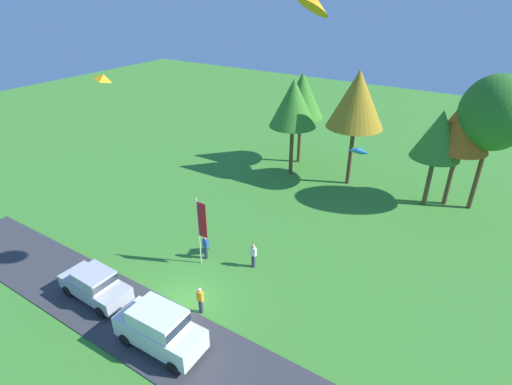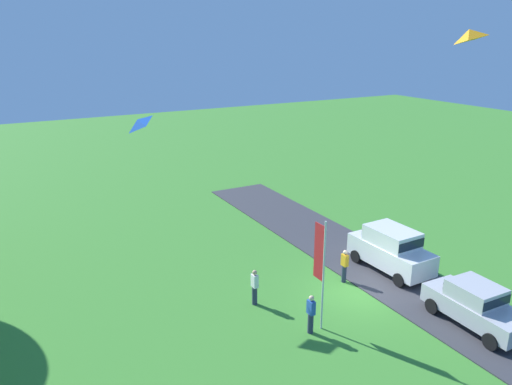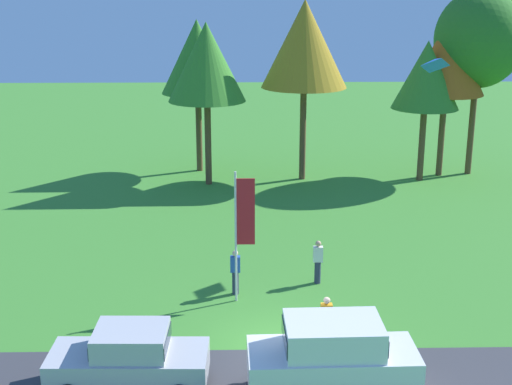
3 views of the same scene
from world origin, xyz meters
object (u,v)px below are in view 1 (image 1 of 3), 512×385
(person_beside_suv, at_px, (200,300))
(flag_banner, at_px, (201,224))
(tree_right_of_center, at_px, (357,99))
(car_suv_far_end, at_px, (159,327))
(tree_far_left, at_px, (302,95))
(tree_left_of_center, at_px, (495,113))
(person_watching_sky, at_px, (253,255))
(person_on_lawn, at_px, (206,247))
(tree_lone_near, at_px, (464,122))
(kite_delta_near_flag, at_px, (315,4))
(kite_diamond_high_right, at_px, (359,150))
(car_sedan_mid_row, at_px, (95,284))
(kite_diamond_over_trees, at_px, (104,77))
(tree_center_back, at_px, (293,103))
(tree_far_right, at_px, (439,135))

(person_beside_suv, relative_size, flag_banner, 0.36)
(person_beside_suv, bearing_deg, tree_right_of_center, 87.40)
(car_suv_far_end, bearing_deg, tree_far_left, 101.40)
(tree_left_of_center, bearing_deg, person_watching_sky, -123.96)
(person_on_lawn, xyz_separation_m, tree_lone_near, (11.91, 16.37, 6.07))
(tree_lone_near, bearing_deg, flag_banner, -124.49)
(tree_far_left, xyz_separation_m, kite_delta_near_flag, (8.63, -16.94, 8.61))
(tree_far_left, relative_size, kite_diamond_high_right, 8.81)
(car_sedan_mid_row, xyz_separation_m, tree_right_of_center, (6.65, 22.07, 6.64))
(person_on_lawn, bearing_deg, tree_lone_near, 53.96)
(tree_left_of_center, distance_m, flag_banner, 22.43)
(car_sedan_mid_row, height_order, tree_left_of_center, tree_left_of_center)
(kite_diamond_over_trees, bearing_deg, person_on_lawn, 33.07)
(person_beside_suv, distance_m, person_on_lawn, 4.92)
(person_beside_suv, height_order, tree_center_back, tree_center_back)
(person_watching_sky, relative_size, tree_center_back, 0.19)
(kite_diamond_high_right, bearing_deg, car_sedan_mid_row, -135.25)
(kite_diamond_high_right, bearing_deg, tree_far_left, 127.41)
(car_suv_far_end, relative_size, person_watching_sky, 2.72)
(person_beside_suv, xyz_separation_m, tree_right_of_center, (0.90, 19.73, 6.80))
(car_sedan_mid_row, height_order, person_beside_suv, car_sedan_mid_row)
(tree_center_back, xyz_separation_m, flag_banner, (1.87, -15.34, -3.76))
(tree_center_back, bearing_deg, car_suv_far_end, -78.78)
(person_on_lawn, height_order, tree_left_of_center, tree_left_of_center)
(tree_right_of_center, relative_size, tree_far_right, 1.28)
(person_on_lawn, bearing_deg, kite_delta_near_flag, 7.32)
(tree_far_left, height_order, kite_delta_near_flag, kite_delta_near_flag)
(person_on_lawn, distance_m, tree_lone_near, 21.13)
(tree_far_left, relative_size, kite_diamond_over_trees, 11.79)
(tree_center_back, height_order, kite_diamond_high_right, tree_center_back)
(car_sedan_mid_row, distance_m, flag_banner, 6.88)
(person_beside_suv, relative_size, tree_far_left, 0.19)
(car_suv_far_end, bearing_deg, person_beside_suv, 86.58)
(person_watching_sky, bearing_deg, person_beside_suv, -92.96)
(tree_center_back, relative_size, tree_right_of_center, 0.89)
(person_watching_sky, relative_size, tree_left_of_center, 0.16)
(tree_lone_near, height_order, kite_delta_near_flag, kite_delta_near_flag)
(tree_far_right, xyz_separation_m, kite_diamond_high_right, (-2.58, -10.94, 1.92))
(tree_center_back, height_order, flag_banner, tree_center_back)
(person_beside_suv, bearing_deg, flag_banner, 127.06)
(flag_banner, relative_size, kite_delta_near_flag, 3.13)
(car_sedan_mid_row, height_order, car_suv_far_end, car_suv_far_end)
(car_suv_far_end, distance_m, tree_right_of_center, 23.50)
(tree_center_back, bearing_deg, tree_left_of_center, 7.19)
(person_on_lawn, bearing_deg, tree_center_back, 96.21)
(tree_right_of_center, bearing_deg, tree_center_back, -169.85)
(kite_diamond_high_right, bearing_deg, tree_right_of_center, 110.27)
(tree_far_left, relative_size, tree_far_right, 1.13)
(tree_far_right, distance_m, kite_delta_near_flag, 17.79)
(tree_left_of_center, bearing_deg, flag_banner, -127.95)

